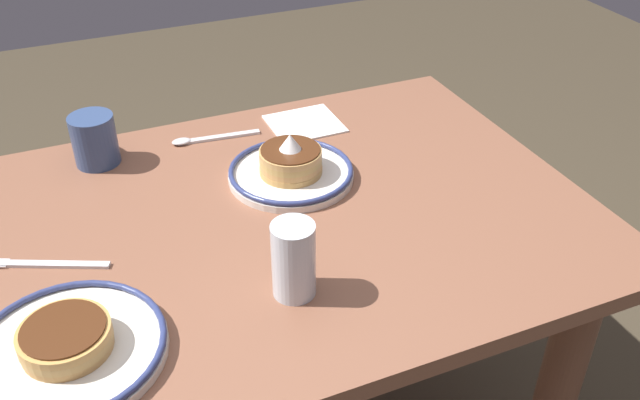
{
  "coord_description": "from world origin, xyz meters",
  "views": [
    {
      "loc": [
        0.32,
        0.96,
        1.45
      ],
      "look_at": [
        -0.08,
        0.03,
        0.76
      ],
      "focal_mm": 38.92,
      "sensor_mm": 36.0,
      "label": 1
    }
  ],
  "objects_px": {
    "drinking_glass": "(294,263)",
    "tea_spoon": "(204,139)",
    "paper_napkin": "(305,124)",
    "fork_near": "(48,264)",
    "plate_center_pancakes": "(68,347)",
    "coffee_mug": "(94,139)",
    "plate_near_main": "(291,168)"
  },
  "relations": [
    {
      "from": "coffee_mug",
      "to": "drinking_glass",
      "type": "height_order",
      "value": "drinking_glass"
    },
    {
      "from": "plate_center_pancakes",
      "to": "fork_near",
      "type": "xyz_separation_m",
      "value": [
        0.01,
        -0.22,
        -0.01
      ]
    },
    {
      "from": "fork_near",
      "to": "drinking_glass",
      "type": "bearing_deg",
      "value": 148.2
    },
    {
      "from": "drinking_glass",
      "to": "paper_napkin",
      "type": "height_order",
      "value": "drinking_glass"
    },
    {
      "from": "drinking_glass",
      "to": "tea_spoon",
      "type": "bearing_deg",
      "value": -89.45
    },
    {
      "from": "paper_napkin",
      "to": "plate_near_main",
      "type": "bearing_deg",
      "value": 61.28
    },
    {
      "from": "plate_center_pancakes",
      "to": "paper_napkin",
      "type": "xyz_separation_m",
      "value": [
        -0.55,
        -0.5,
        -0.02
      ]
    },
    {
      "from": "plate_center_pancakes",
      "to": "coffee_mug",
      "type": "relative_size",
      "value": 2.22
    },
    {
      "from": "tea_spoon",
      "to": "drinking_glass",
      "type": "bearing_deg",
      "value": 90.55
    },
    {
      "from": "fork_near",
      "to": "paper_napkin",
      "type": "bearing_deg",
      "value": -153.01
    },
    {
      "from": "drinking_glass",
      "to": "fork_near",
      "type": "relative_size",
      "value": 0.67
    },
    {
      "from": "plate_near_main",
      "to": "drinking_glass",
      "type": "relative_size",
      "value": 1.92
    },
    {
      "from": "plate_near_main",
      "to": "tea_spoon",
      "type": "bearing_deg",
      "value": -60.8
    },
    {
      "from": "plate_near_main",
      "to": "fork_near",
      "type": "bearing_deg",
      "value": 11.53
    },
    {
      "from": "coffee_mug",
      "to": "fork_near",
      "type": "height_order",
      "value": "coffee_mug"
    },
    {
      "from": "drinking_glass",
      "to": "tea_spoon",
      "type": "relative_size",
      "value": 0.68
    },
    {
      "from": "drinking_glass",
      "to": "tea_spoon",
      "type": "distance_m",
      "value": 0.52
    },
    {
      "from": "tea_spoon",
      "to": "plate_near_main",
      "type": "bearing_deg",
      "value": 119.2
    },
    {
      "from": "plate_center_pancakes",
      "to": "paper_napkin",
      "type": "bearing_deg",
      "value": -137.76
    },
    {
      "from": "plate_center_pancakes",
      "to": "drinking_glass",
      "type": "distance_m",
      "value": 0.34
    },
    {
      "from": "coffee_mug",
      "to": "paper_napkin",
      "type": "height_order",
      "value": "coffee_mug"
    },
    {
      "from": "plate_near_main",
      "to": "tea_spoon",
      "type": "height_order",
      "value": "plate_near_main"
    },
    {
      "from": "drinking_glass",
      "to": "paper_napkin",
      "type": "xyz_separation_m",
      "value": [
        -0.22,
        -0.5,
        -0.05
      ]
    },
    {
      "from": "coffee_mug",
      "to": "tea_spoon",
      "type": "bearing_deg",
      "value": -179.87
    },
    {
      "from": "paper_napkin",
      "to": "fork_near",
      "type": "bearing_deg",
      "value": 26.99
    },
    {
      "from": "fork_near",
      "to": "tea_spoon",
      "type": "relative_size",
      "value": 1.0
    },
    {
      "from": "plate_center_pancakes",
      "to": "drinking_glass",
      "type": "relative_size",
      "value": 2.16
    },
    {
      "from": "drinking_glass",
      "to": "plate_center_pancakes",
      "type": "bearing_deg",
      "value": 0.25
    },
    {
      "from": "fork_near",
      "to": "coffee_mug",
      "type": "bearing_deg",
      "value": -112.14
    },
    {
      "from": "fork_near",
      "to": "plate_center_pancakes",
      "type": "bearing_deg",
      "value": 92.73
    },
    {
      "from": "paper_napkin",
      "to": "tea_spoon",
      "type": "bearing_deg",
      "value": -4.15
    },
    {
      "from": "plate_center_pancakes",
      "to": "drinking_glass",
      "type": "bearing_deg",
      "value": -179.75
    }
  ]
}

